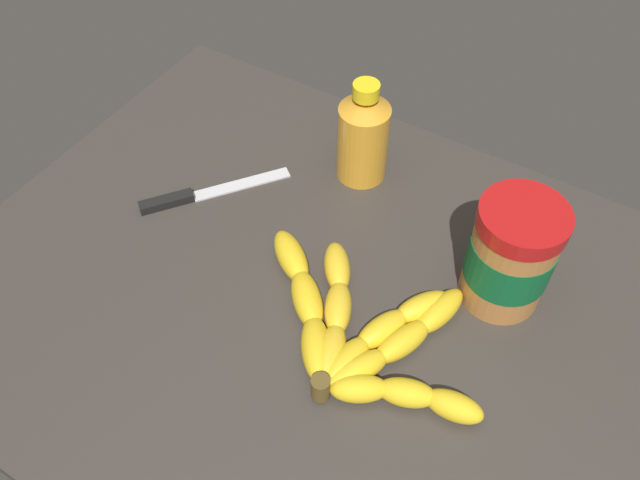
# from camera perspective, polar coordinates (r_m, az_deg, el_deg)

# --- Properties ---
(ground_plane) EXTENTS (0.88, 0.66, 0.04)m
(ground_plane) POSITION_cam_1_polar(r_m,az_deg,el_deg) (0.77, 0.50, -6.19)
(ground_plane) COLOR #38332D
(banana_bunch) EXTENTS (0.32, 0.20, 0.03)m
(banana_bunch) POSITION_cam_1_polar(r_m,az_deg,el_deg) (0.71, 3.46, -7.90)
(banana_bunch) COLOR yellow
(banana_bunch) RESTS_ON ground_plane
(peanut_butter_jar) EXTENTS (0.10, 0.10, 0.14)m
(peanut_butter_jar) POSITION_cam_1_polar(r_m,az_deg,el_deg) (0.73, 16.36, -1.32)
(peanut_butter_jar) COLOR #B27238
(peanut_butter_jar) RESTS_ON ground_plane
(honey_bottle) EXTENTS (0.07, 0.07, 0.15)m
(honey_bottle) POSITION_cam_1_polar(r_m,az_deg,el_deg) (0.84, 3.80, 9.14)
(honey_bottle) COLOR orange
(honey_bottle) RESTS_ON ground_plane
(butter_knife) EXTENTS (0.14, 0.17, 0.01)m
(butter_knife) POSITION_cam_1_polar(r_m,az_deg,el_deg) (0.87, -10.28, 4.07)
(butter_knife) COLOR silver
(butter_knife) RESTS_ON ground_plane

